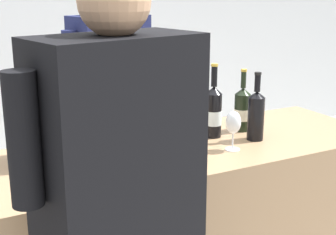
% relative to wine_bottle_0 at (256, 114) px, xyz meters
% --- Properties ---
extents(wall_back, '(8.00, 0.10, 2.80)m').
position_rel_wine_bottle_0_xyz_m(wall_back, '(-0.53, 2.67, 0.33)').
color(wall_back, silver).
rests_on(wall_back, ground_plane).
extents(wine_bottle_0, '(0.08, 0.08, 0.33)m').
position_rel_wine_bottle_0_xyz_m(wine_bottle_0, '(0.00, 0.00, 0.00)').
color(wine_bottle_0, black).
rests_on(wine_bottle_0, counter).
extents(wine_bottle_1, '(0.08, 0.08, 0.33)m').
position_rel_wine_bottle_0_xyz_m(wine_bottle_1, '(-0.45, 0.22, -0.01)').
color(wine_bottle_1, black).
rests_on(wine_bottle_1, counter).
extents(wine_bottle_2, '(0.08, 0.08, 0.32)m').
position_rel_wine_bottle_0_xyz_m(wine_bottle_2, '(0.03, 0.15, -0.02)').
color(wine_bottle_2, black).
rests_on(wine_bottle_2, counter).
extents(wine_bottle_3, '(0.07, 0.07, 0.32)m').
position_rel_wine_bottle_0_xyz_m(wine_bottle_3, '(-0.77, -0.09, -0.01)').
color(wine_bottle_3, black).
rests_on(wine_bottle_3, counter).
extents(wine_bottle_5, '(0.08, 0.08, 0.36)m').
position_rel_wine_bottle_0_xyz_m(wine_bottle_5, '(-0.16, 0.13, 0.00)').
color(wine_bottle_5, black).
rests_on(wine_bottle_5, counter).
extents(wine_bottle_6, '(0.07, 0.07, 0.34)m').
position_rel_wine_bottle_0_xyz_m(wine_bottle_6, '(-0.86, 0.04, 0.00)').
color(wine_bottle_6, black).
rests_on(wine_bottle_6, counter).
extents(wine_glass, '(0.07, 0.07, 0.18)m').
position_rel_wine_bottle_0_xyz_m(wine_glass, '(-0.18, -0.08, -0.01)').
color(wine_glass, silver).
rests_on(wine_glass, counter).
extents(ice_bucket, '(0.24, 0.24, 0.20)m').
position_rel_wine_bottle_0_xyz_m(ice_bucket, '(-0.99, 0.19, -0.03)').
color(ice_bucket, silver).
rests_on(ice_bucket, counter).
extents(person_server, '(0.56, 0.32, 1.69)m').
position_rel_wine_bottle_0_xyz_m(person_server, '(-0.44, 0.77, -0.24)').
color(person_server, black).
rests_on(person_server, ground_plane).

